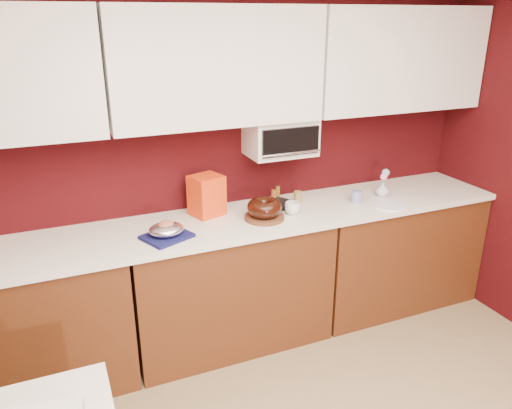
{
  "coord_description": "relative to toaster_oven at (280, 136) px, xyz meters",
  "views": [
    {
      "loc": [
        -0.99,
        -0.87,
        2.13
      ],
      "look_at": [
        0.16,
        1.84,
        1.02
      ],
      "focal_mm": 35.0,
      "sensor_mm": 36.0,
      "label": 1
    }
  ],
  "objects": [
    {
      "name": "wall_back",
      "position": [
        -0.45,
        0.15,
        -0.12
      ],
      "size": [
        4.0,
        0.02,
        2.5
      ],
      "primitive_type": "cube",
      "color": "#39070A",
      "rests_on": "floor"
    },
    {
      "name": "base_cabinet_left",
      "position": [
        -1.78,
        -0.17,
        -0.95
      ],
      "size": [
        1.31,
        0.58,
        0.86
      ],
      "primitive_type": "cube",
      "color": "#502710",
      "rests_on": "floor"
    },
    {
      "name": "base_cabinet_center",
      "position": [
        -0.45,
        -0.17,
        -0.95
      ],
      "size": [
        1.31,
        0.58,
        0.86
      ],
      "primitive_type": "cube",
      "color": "#502710",
      "rests_on": "floor"
    },
    {
      "name": "base_cabinet_right",
      "position": [
        0.88,
        -0.17,
        -0.95
      ],
      "size": [
        1.31,
        0.58,
        0.86
      ],
      "primitive_type": "cube",
      "color": "#502710",
      "rests_on": "floor"
    },
    {
      "name": "countertop",
      "position": [
        -0.45,
        -0.17,
        -0.49
      ],
      "size": [
        4.0,
        0.62,
        0.04
      ],
      "primitive_type": "cube",
      "color": "silver",
      "rests_on": "base_cabinet_center"
    },
    {
      "name": "upper_cabinet_center",
      "position": [
        -0.45,
        -0.02,
        0.48
      ],
      "size": [
        1.31,
        0.33,
        0.7
      ],
      "primitive_type": "cube",
      "color": "white",
      "rests_on": "wall_back"
    },
    {
      "name": "upper_cabinet_right",
      "position": [
        0.88,
        -0.02,
        0.48
      ],
      "size": [
        1.31,
        0.33,
        0.7
      ],
      "primitive_type": "cube",
      "color": "white",
      "rests_on": "wall_back"
    },
    {
      "name": "toaster_oven",
      "position": [
        0.0,
        0.0,
        0.0
      ],
      "size": [
        0.45,
        0.3,
        0.25
      ],
      "primitive_type": "cube",
      "color": "white",
      "rests_on": "upper_cabinet_center"
    },
    {
      "name": "toaster_oven_door",
      "position": [
        0.0,
        -0.16,
        0.0
      ],
      "size": [
        0.4,
        0.02,
        0.18
      ],
      "primitive_type": "cube",
      "color": "black",
      "rests_on": "toaster_oven"
    },
    {
      "name": "toaster_oven_handle",
      "position": [
        0.0,
        -0.18,
        -0.07
      ],
      "size": [
        0.42,
        0.02,
        0.02
      ],
      "primitive_type": "cylinder",
      "rotation": [
        0.0,
        1.57,
        0.0
      ],
      "color": "silver",
      "rests_on": "toaster_oven"
    },
    {
      "name": "cake_base",
      "position": [
        -0.22,
        -0.24,
        -0.46
      ],
      "size": [
        0.27,
        0.27,
        0.02
      ],
      "primitive_type": "cylinder",
      "rotation": [
        0.0,
        0.0,
        0.06
      ],
      "color": "brown",
      "rests_on": "countertop"
    },
    {
      "name": "bundt_cake",
      "position": [
        -0.22,
        -0.24,
        -0.39
      ],
      "size": [
        0.29,
        0.29,
        0.09
      ],
      "primitive_type": "torus",
      "rotation": [
        0.0,
        0.0,
        -0.35
      ],
      "color": "black",
      "rests_on": "cake_base"
    },
    {
      "name": "navy_towel",
      "position": [
        -0.87,
        -0.28,
        -0.46
      ],
      "size": [
        0.33,
        0.31,
        0.02
      ],
      "primitive_type": "cube",
      "rotation": [
        0.0,
        0.0,
        0.4
      ],
      "color": "#121345",
      "rests_on": "countertop"
    },
    {
      "name": "foil_ham_nest",
      "position": [
        -0.87,
        -0.28,
        -0.42
      ],
      "size": [
        0.25,
        0.23,
        0.08
      ],
      "primitive_type": "ellipsoid",
      "rotation": [
        0.0,
        0.0,
        -0.31
      ],
      "color": "white",
      "rests_on": "navy_towel"
    },
    {
      "name": "roasted_ham",
      "position": [
        -0.87,
        -0.28,
        -0.4
      ],
      "size": [
        0.12,
        0.11,
        0.06
      ],
      "primitive_type": "ellipsoid",
      "rotation": [
        0.0,
        0.0,
        -0.29
      ],
      "color": "#AD5F4F",
      "rests_on": "foil_ham_nest"
    },
    {
      "name": "pandoro_box",
      "position": [
        -0.54,
        -0.02,
        -0.34
      ],
      "size": [
        0.24,
        0.23,
        0.27
      ],
      "primitive_type": "cube",
      "rotation": [
        0.0,
        0.0,
        0.32
      ],
      "color": "red",
      "rests_on": "countertop"
    },
    {
      "name": "dark_pan",
      "position": [
        -0.05,
        -0.06,
        -0.46
      ],
      "size": [
        0.24,
        0.24,
        0.03
      ],
      "primitive_type": "cylinder",
      "rotation": [
        0.0,
        0.0,
        -0.25
      ],
      "color": "black",
      "rests_on": "countertop"
    },
    {
      "name": "coffee_mug",
      "position": [
        -0.01,
        -0.23,
        -0.43
      ],
      "size": [
        0.1,
        0.1,
        0.1
      ],
      "primitive_type": "imported",
      "rotation": [
        0.0,
        0.0,
        0.16
      ],
      "color": "silver",
      "rests_on": "countertop"
    },
    {
      "name": "blue_jar",
      "position": [
        0.5,
        -0.21,
        -0.43
      ],
      "size": [
        0.08,
        0.08,
        0.09
      ],
      "primitive_type": "cylinder",
      "rotation": [
        0.0,
        0.0,
        -0.15
      ],
      "color": "navy",
      "rests_on": "countertop"
    },
    {
      "name": "flower_vase",
      "position": [
        0.75,
        -0.17,
        -0.42
      ],
      "size": [
        0.08,
        0.08,
        0.12
      ],
      "primitive_type": "imported",
      "rotation": [
        0.0,
        0.0,
        0.06
      ],
      "color": "silver",
      "rests_on": "countertop"
    },
    {
      "name": "flower_pink",
      "position": [
        0.75,
        -0.17,
        -0.33
      ],
      "size": [
        0.05,
        0.05,
        0.05
      ],
      "primitive_type": "sphere",
      "color": "pink",
      "rests_on": "flower_vase"
    },
    {
      "name": "flower_blue",
      "position": [
        0.78,
        -0.15,
        -0.3
      ],
      "size": [
        0.06,
        0.06,
        0.06
      ],
      "primitive_type": "sphere",
      "color": "#80ACCD",
      "rests_on": "flower_vase"
    },
    {
      "name": "china_plate",
      "position": [
        0.67,
        -0.37,
        -0.47
      ],
      "size": [
        0.25,
        0.25,
        0.01
      ],
      "primitive_type": "cylinder",
      "rotation": [
        0.0,
        0.0,
        -0.26
      ],
      "color": "white",
      "rests_on": "countertop"
    },
    {
      "name": "amber_bottle",
      "position": [
        -0.05,
        -0.02,
        -0.42
      ],
      "size": [
        0.04,
        0.04,
        0.11
      ],
      "primitive_type": "cylinder",
      "rotation": [
        0.0,
        0.0,
        -0.22
      ],
      "color": "brown",
      "rests_on": "countertop"
    },
    {
      "name": "paper_cup",
      "position": [
        0.12,
        -0.05,
        -0.43
      ],
      "size": [
        0.06,
        0.06,
        0.08
      ],
      "primitive_type": "cylinder",
      "rotation": [
        0.0,
        0.0,
        0.06
      ],
      "color": "olive",
      "rests_on": "countertop"
    },
    {
      "name": "amber_bottle_tall",
      "position": [
        0.01,
        0.05,
        -0.42
      ],
      "size": [
        0.04,
        0.04,
        0.1
      ],
      "primitive_type": "cylinder",
      "rotation": [
        0.0,
        0.0,
        -0.41
      ],
      "color": "brown",
      "rests_on": "countertop"
    }
  ]
}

